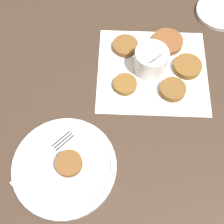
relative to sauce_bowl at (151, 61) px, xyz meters
name	(u,v)px	position (x,y,z in m)	size (l,w,h in m)	color
ground_plane	(140,66)	(0.02, -0.01, -0.03)	(4.00, 4.00, 0.00)	#38281E
napkin	(152,71)	(-0.01, 0.01, -0.03)	(0.33, 0.31, 0.00)	silver
sauce_bowl	(151,61)	(0.00, 0.00, 0.00)	(0.10, 0.10, 0.13)	silver
fritter_0	(167,42)	(-0.06, -0.08, -0.02)	(0.09, 0.09, 0.02)	brown
fritter_1	(173,89)	(-0.05, 0.08, -0.02)	(0.07, 0.07, 0.02)	brown
fritter_2	(125,46)	(0.06, -0.07, -0.02)	(0.07, 0.07, 0.02)	brown
fritter_3	(125,84)	(0.07, 0.05, -0.02)	(0.06, 0.06, 0.01)	brown
fritter_4	(187,66)	(-0.10, 0.01, -0.02)	(0.08, 0.08, 0.02)	brown
serving_plate	(64,166)	(0.24, 0.26, -0.02)	(0.24, 0.24, 0.02)	silver
fritter_on_plate	(69,163)	(0.22, 0.26, 0.00)	(0.06, 0.06, 0.02)	brown
fork	(51,151)	(0.26, 0.22, -0.01)	(0.16, 0.13, 0.00)	silver
extra_saucer	(220,12)	(-0.24, -0.18, -0.03)	(0.14, 0.14, 0.01)	silver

